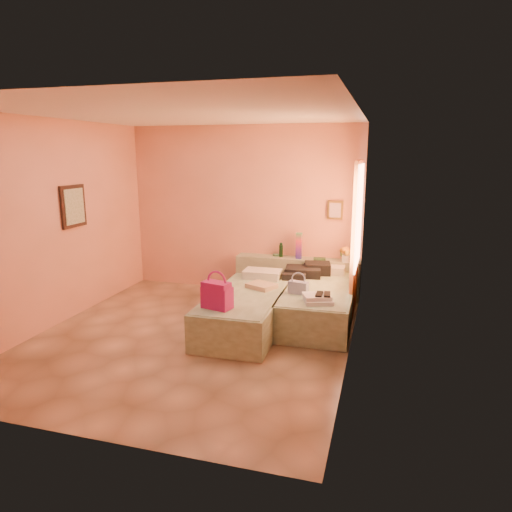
{
  "coord_description": "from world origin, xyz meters",
  "views": [
    {
      "loc": [
        2.32,
        -5.13,
        2.35
      ],
      "look_at": [
        0.62,
        0.85,
        0.93
      ],
      "focal_mm": 32.0,
      "sensor_mm": 36.0,
      "label": 1
    }
  ],
  "objects_px": {
    "bed_right": "(319,304)",
    "towel_stack": "(318,299)",
    "magenta_handbag": "(217,295)",
    "headboard_ledge": "(297,277)",
    "water_bottle": "(281,250)",
    "flower_vase": "(346,253)",
    "blue_handbag": "(298,288)",
    "bed_left": "(247,311)",
    "green_book": "(320,259)"
  },
  "relations": [
    {
      "from": "green_book",
      "to": "flower_vase",
      "type": "distance_m",
      "value": 0.44
    },
    {
      "from": "green_book",
      "to": "towel_stack",
      "type": "bearing_deg",
      "value": -90.23
    },
    {
      "from": "bed_right",
      "to": "blue_handbag",
      "type": "bearing_deg",
      "value": -121.08
    },
    {
      "from": "bed_right",
      "to": "magenta_handbag",
      "type": "bearing_deg",
      "value": -131.62
    },
    {
      "from": "headboard_ledge",
      "to": "bed_right",
      "type": "height_order",
      "value": "headboard_ledge"
    },
    {
      "from": "blue_handbag",
      "to": "towel_stack",
      "type": "height_order",
      "value": "blue_handbag"
    },
    {
      "from": "headboard_ledge",
      "to": "magenta_handbag",
      "type": "height_order",
      "value": "magenta_handbag"
    },
    {
      "from": "water_bottle",
      "to": "towel_stack",
      "type": "bearing_deg",
      "value": -63.37
    },
    {
      "from": "flower_vase",
      "to": "blue_handbag",
      "type": "height_order",
      "value": "flower_vase"
    },
    {
      "from": "magenta_handbag",
      "to": "towel_stack",
      "type": "relative_size",
      "value": 1.02
    },
    {
      "from": "green_book",
      "to": "blue_handbag",
      "type": "xyz_separation_m",
      "value": [
        -0.08,
        -1.41,
        -0.08
      ]
    },
    {
      "from": "green_book",
      "to": "flower_vase",
      "type": "height_order",
      "value": "flower_vase"
    },
    {
      "from": "headboard_ledge",
      "to": "bed_right",
      "type": "bearing_deg",
      "value": -63.68
    },
    {
      "from": "water_bottle",
      "to": "flower_vase",
      "type": "xyz_separation_m",
      "value": [
        1.07,
        -0.08,
        0.03
      ]
    },
    {
      "from": "headboard_ledge",
      "to": "blue_handbag",
      "type": "distance_m",
      "value": 1.5
    },
    {
      "from": "headboard_ledge",
      "to": "towel_stack",
      "type": "bearing_deg",
      "value": -71.11
    },
    {
      "from": "water_bottle",
      "to": "blue_handbag",
      "type": "distance_m",
      "value": 1.57
    },
    {
      "from": "bed_right",
      "to": "towel_stack",
      "type": "xyz_separation_m",
      "value": [
        0.08,
        -0.7,
        0.3
      ]
    },
    {
      "from": "headboard_ledge",
      "to": "flower_vase",
      "type": "xyz_separation_m",
      "value": [
        0.79,
        -0.07,
        0.47
      ]
    },
    {
      "from": "headboard_ledge",
      "to": "bed_right",
      "type": "distance_m",
      "value": 1.17
    },
    {
      "from": "water_bottle",
      "to": "magenta_handbag",
      "type": "relative_size",
      "value": 0.64
    },
    {
      "from": "headboard_ledge",
      "to": "bed_left",
      "type": "relative_size",
      "value": 1.02
    },
    {
      "from": "bed_left",
      "to": "bed_right",
      "type": "distance_m",
      "value": 1.06
    },
    {
      "from": "headboard_ledge",
      "to": "flower_vase",
      "type": "bearing_deg",
      "value": -5.37
    },
    {
      "from": "water_bottle",
      "to": "towel_stack",
      "type": "distance_m",
      "value": 1.98
    },
    {
      "from": "headboard_ledge",
      "to": "blue_handbag",
      "type": "bearing_deg",
      "value": -78.8
    },
    {
      "from": "headboard_ledge",
      "to": "magenta_handbag",
      "type": "xyz_separation_m",
      "value": [
        -0.55,
        -2.29,
        0.34
      ]
    },
    {
      "from": "bed_right",
      "to": "water_bottle",
      "type": "height_order",
      "value": "water_bottle"
    },
    {
      "from": "towel_stack",
      "to": "water_bottle",
      "type": "bearing_deg",
      "value": 116.63
    },
    {
      "from": "bed_right",
      "to": "headboard_ledge",
      "type": "bearing_deg",
      "value": 115.54
    },
    {
      "from": "green_book",
      "to": "blue_handbag",
      "type": "distance_m",
      "value": 1.41
    },
    {
      "from": "magenta_handbag",
      "to": "towel_stack",
      "type": "distance_m",
      "value": 1.28
    },
    {
      "from": "headboard_ledge",
      "to": "water_bottle",
      "type": "height_order",
      "value": "water_bottle"
    },
    {
      "from": "headboard_ledge",
      "to": "water_bottle",
      "type": "distance_m",
      "value": 0.52
    },
    {
      "from": "water_bottle",
      "to": "green_book",
      "type": "xyz_separation_m",
      "value": [
        0.65,
        -0.05,
        -0.1
      ]
    },
    {
      "from": "blue_handbag",
      "to": "towel_stack",
      "type": "distance_m",
      "value": 0.44
    },
    {
      "from": "bed_left",
      "to": "towel_stack",
      "type": "bearing_deg",
      "value": -8.8
    },
    {
      "from": "bed_right",
      "to": "green_book",
      "type": "distance_m",
      "value": 1.1
    },
    {
      "from": "green_book",
      "to": "magenta_handbag",
      "type": "relative_size",
      "value": 0.54
    },
    {
      "from": "bed_right",
      "to": "bed_left",
      "type": "bearing_deg",
      "value": -148.68
    },
    {
      "from": "bed_left",
      "to": "green_book",
      "type": "bearing_deg",
      "value": 63.69
    },
    {
      "from": "green_book",
      "to": "flower_vase",
      "type": "bearing_deg",
      "value": -12.26
    },
    {
      "from": "bed_right",
      "to": "towel_stack",
      "type": "distance_m",
      "value": 0.77
    },
    {
      "from": "blue_handbag",
      "to": "headboard_ledge",
      "type": "bearing_deg",
      "value": 111.23
    },
    {
      "from": "flower_vase",
      "to": "green_book",
      "type": "bearing_deg",
      "value": 175.62
    },
    {
      "from": "headboard_ledge",
      "to": "green_book",
      "type": "height_order",
      "value": "green_book"
    },
    {
      "from": "bed_left",
      "to": "flower_vase",
      "type": "xyz_separation_m",
      "value": [
        1.17,
        1.54,
        0.55
      ]
    },
    {
      "from": "towel_stack",
      "to": "bed_left",
      "type": "bearing_deg",
      "value": 171.98
    },
    {
      "from": "bed_left",
      "to": "flower_vase",
      "type": "height_order",
      "value": "flower_vase"
    },
    {
      "from": "bed_left",
      "to": "water_bottle",
      "type": "distance_m",
      "value": 1.7
    }
  ]
}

